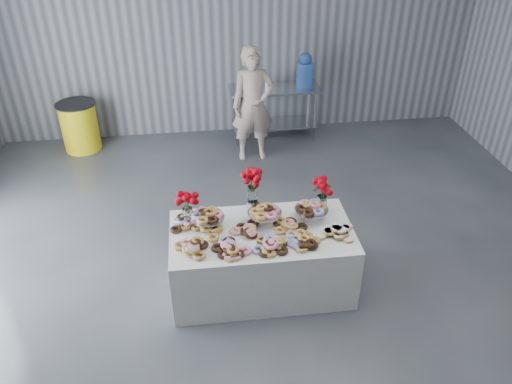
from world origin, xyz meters
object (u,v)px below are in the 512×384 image
(water_jug, at_px, (305,71))
(person, at_px, (253,105))
(trash_barrel, at_px, (80,126))
(display_table, at_px, (262,259))
(prep_table, at_px, (274,103))

(water_jug, relative_size, person, 0.31)
(trash_barrel, bearing_deg, display_table, -55.94)
(prep_table, height_order, person, person)
(prep_table, height_order, trash_barrel, prep_table)
(display_table, xyz_separation_m, water_jug, (1.24, 3.64, 0.77))
(display_table, xyz_separation_m, prep_table, (0.74, 3.64, 0.24))
(prep_table, bearing_deg, water_jug, -0.00)
(prep_table, height_order, water_jug, water_jug)
(water_jug, xyz_separation_m, trash_barrel, (-3.70, 0.00, -0.75))
(water_jug, height_order, person, person)
(prep_table, xyz_separation_m, trash_barrel, (-3.20, -0.00, -0.22))
(display_table, distance_m, prep_table, 3.72)
(prep_table, bearing_deg, display_table, -101.53)
(display_table, height_order, water_jug, water_jug)
(prep_table, relative_size, water_jug, 2.71)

